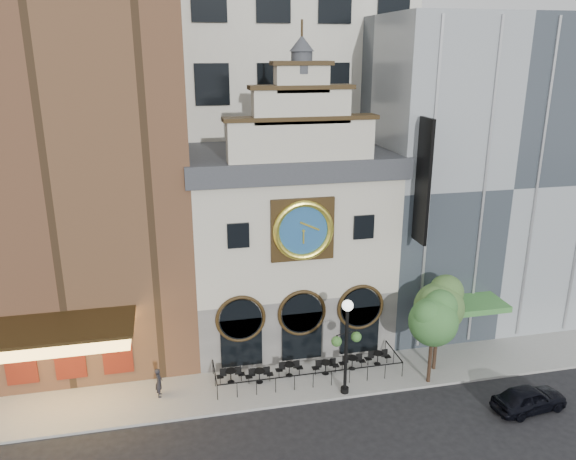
% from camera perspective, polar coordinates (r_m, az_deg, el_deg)
% --- Properties ---
extents(ground, '(120.00, 120.00, 0.00)m').
position_cam_1_polar(ground, '(31.59, 3.14, -17.10)').
color(ground, black).
rests_on(ground, ground).
extents(sidewalk, '(44.00, 5.00, 0.15)m').
position_cam_1_polar(sidewalk, '(33.55, 1.97, -14.62)').
color(sidewalk, gray).
rests_on(sidewalk, ground).
extents(clock_building, '(12.60, 8.78, 18.65)m').
position_cam_1_polar(clock_building, '(35.39, -0.05, -0.95)').
color(clock_building, '#605E5B').
rests_on(clock_building, ground).
extents(theater_building, '(14.00, 15.60, 25.00)m').
position_cam_1_polar(theater_building, '(35.77, -21.84, 7.76)').
color(theater_building, brown).
rests_on(theater_building, ground).
extents(retail_building, '(14.00, 14.40, 20.00)m').
position_cam_1_polar(retail_building, '(41.09, 17.35, 5.86)').
color(retail_building, gray).
rests_on(retail_building, ground).
extents(office_tower, '(20.00, 16.00, 40.00)m').
position_cam_1_polar(office_tower, '(45.54, -3.56, 20.19)').
color(office_tower, beige).
rests_on(office_tower, ground).
extents(cafe_railing, '(10.60, 2.60, 0.90)m').
position_cam_1_polar(cafe_railing, '(33.28, 1.98, -13.86)').
color(cafe_railing, black).
rests_on(cafe_railing, sidewalk).
extents(bistro_0, '(1.58, 0.68, 0.90)m').
position_cam_1_polar(bistro_0, '(32.78, -5.83, -14.46)').
color(bistro_0, black).
rests_on(bistro_0, sidewalk).
extents(bistro_1, '(1.58, 0.68, 0.90)m').
position_cam_1_polar(bistro_1, '(32.66, -2.93, -14.52)').
color(bistro_1, black).
rests_on(bistro_1, sidewalk).
extents(bistro_2, '(1.58, 0.68, 0.90)m').
position_cam_1_polar(bistro_2, '(33.20, 0.13, -13.90)').
color(bistro_2, black).
rests_on(bistro_2, sidewalk).
extents(bistro_3, '(1.58, 0.68, 0.90)m').
position_cam_1_polar(bistro_3, '(33.45, 3.83, -13.68)').
color(bistro_3, black).
rests_on(bistro_3, sidewalk).
extents(bistro_4, '(1.58, 0.68, 0.90)m').
position_cam_1_polar(bistro_4, '(34.02, 6.54, -13.18)').
color(bistro_4, black).
rests_on(bistro_4, sidewalk).
extents(bistro_5, '(1.58, 0.68, 0.90)m').
position_cam_1_polar(bistro_5, '(34.68, 9.10, -12.65)').
color(bistro_5, black).
rests_on(bistro_5, sidewalk).
extents(car_right, '(4.20, 2.10, 1.37)m').
position_cam_1_polar(car_right, '(33.15, 23.30, -15.43)').
color(car_right, black).
rests_on(car_right, ground).
extents(pedestrian, '(0.40, 0.61, 1.66)m').
position_cam_1_polar(pedestrian, '(32.10, -12.98, -14.85)').
color(pedestrian, black).
rests_on(pedestrian, sidewalk).
extents(lamppost, '(1.74, 0.81, 5.53)m').
position_cam_1_polar(lamppost, '(30.45, 5.97, -10.72)').
color(lamppost, black).
rests_on(lamppost, sidewalk).
extents(tree_left, '(2.97, 2.86, 5.72)m').
position_cam_1_polar(tree_left, '(33.29, 15.17, -7.19)').
color(tree_left, '#382619').
rests_on(tree_left, sidewalk).
extents(tree_right, '(2.81, 2.71, 5.41)m').
position_cam_1_polar(tree_right, '(32.03, 14.62, -8.62)').
color(tree_right, '#382619').
rests_on(tree_right, sidewalk).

